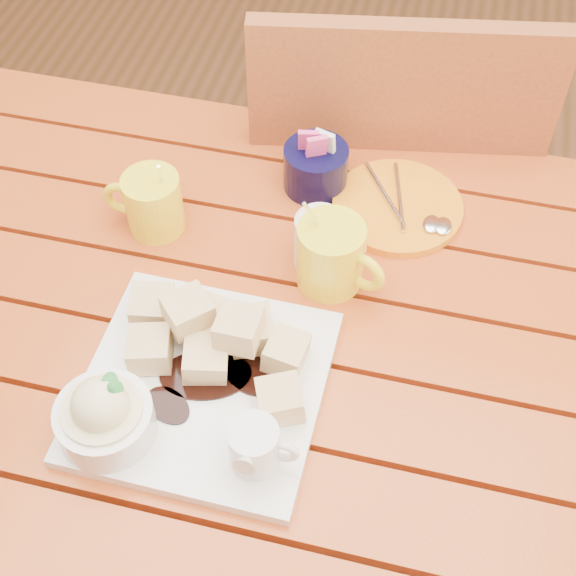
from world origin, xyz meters
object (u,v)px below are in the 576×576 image
(table, at_px, (250,357))
(coffee_mug_left, at_px, (152,202))
(coffee_mug_right, at_px, (332,255))
(dessert_plate, at_px, (182,386))
(orange_saucer, at_px, (399,207))
(chair_far, at_px, (383,189))

(table, relative_size, coffee_mug_left, 9.06)
(coffee_mug_left, xyz_separation_m, coffee_mug_right, (0.26, -0.04, 0.00))
(coffee_mug_right, bearing_deg, coffee_mug_left, -167.36)
(dessert_plate, bearing_deg, orange_saucer, 61.79)
(coffee_mug_right, relative_size, chair_far, 0.15)
(coffee_mug_left, bearing_deg, table, -36.03)
(table, distance_m, chair_far, 0.51)
(dessert_plate, bearing_deg, coffee_mug_right, 59.38)
(coffee_mug_right, bearing_deg, chair_far, 107.95)
(dessert_plate, height_order, coffee_mug_left, coffee_mug_left)
(dessert_plate, relative_size, coffee_mug_left, 2.15)
(orange_saucer, bearing_deg, chair_far, 100.01)
(coffee_mug_left, xyz_separation_m, orange_saucer, (0.33, 0.11, -0.04))
(chair_far, bearing_deg, orange_saucer, 89.74)
(table, bearing_deg, orange_saucer, 54.27)
(chair_far, bearing_deg, dessert_plate, 65.96)
(table, bearing_deg, coffee_mug_right, 38.93)
(table, height_order, coffee_mug_right, coffee_mug_right)
(table, xyz_separation_m, dessert_plate, (-0.04, -0.15, 0.14))
(dessert_plate, bearing_deg, chair_far, 76.23)
(dessert_plate, xyz_separation_m, chair_far, (0.15, 0.63, -0.25))
(orange_saucer, relative_size, chair_far, 0.19)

